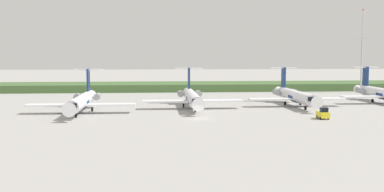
% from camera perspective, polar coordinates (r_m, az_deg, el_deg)
% --- Properties ---
extents(ground_plane, '(500.00, 500.00, 0.00)m').
position_cam_1_polar(ground_plane, '(122.09, -0.55, -0.78)').
color(ground_plane, '#9E9B96').
extents(grass_berm, '(320.00, 20.00, 2.46)m').
position_cam_1_polar(grass_berm, '(162.80, -1.57, 1.14)').
color(grass_berm, '#426033').
rests_on(grass_berm, ground).
extents(regional_jet_second, '(22.81, 31.00, 9.00)m').
position_cam_1_polar(regional_jet_second, '(103.84, -13.09, -0.56)').
color(regional_jet_second, white).
rests_on(regional_jet_second, ground).
extents(regional_jet_third, '(22.81, 31.00, 9.00)m').
position_cam_1_polar(regional_jet_third, '(109.30, 0.03, -0.14)').
color(regional_jet_third, white).
rests_on(regional_jet_third, ground).
extents(regional_jet_fourth, '(22.81, 31.00, 9.00)m').
position_cam_1_polar(regional_jet_fourth, '(116.52, 12.28, 0.07)').
color(regional_jet_fourth, white).
rests_on(regional_jet_fourth, ground).
extents(regional_jet_fifth, '(22.81, 31.00, 9.00)m').
position_cam_1_polar(regional_jet_fifth, '(129.69, 22.01, 0.32)').
color(regional_jet_fifth, white).
rests_on(regional_jet_fifth, ground).
extents(antenna_mast, '(4.40, 0.50, 26.56)m').
position_cam_1_polar(antenna_mast, '(159.93, 19.72, 4.26)').
color(antenna_mast, '#B2B2B7').
rests_on(antenna_mast, ground).
extents(baggage_tug, '(1.72, 3.20, 2.30)m').
position_cam_1_polar(baggage_tug, '(94.84, 15.47, -2.08)').
color(baggage_tug, yellow).
rests_on(baggage_tug, ground).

